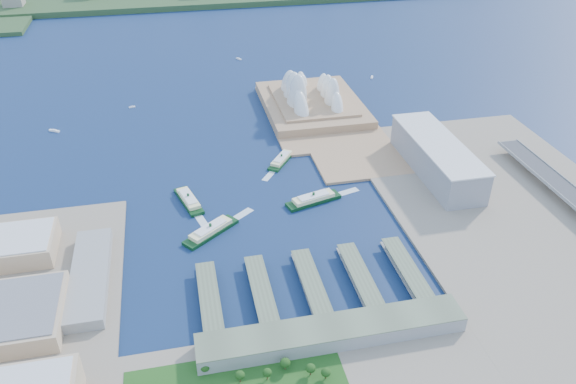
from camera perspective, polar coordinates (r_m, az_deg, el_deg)
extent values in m
plane|color=#0E1E43|center=(527.93, -1.13, -4.64)|extent=(3000.00, 3000.00, 0.00)
cube|color=gray|center=(578.04, 24.03, -4.02)|extent=(240.00, 500.00, 3.00)
cube|color=#A67F5A|center=(768.09, 3.02, 7.92)|extent=(135.00, 220.00, 3.00)
cube|color=gray|center=(638.61, 14.85, 3.42)|extent=(45.00, 155.00, 35.00)
cube|color=gray|center=(426.27, 4.53, -14.06)|extent=(200.00, 28.00, 12.00)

